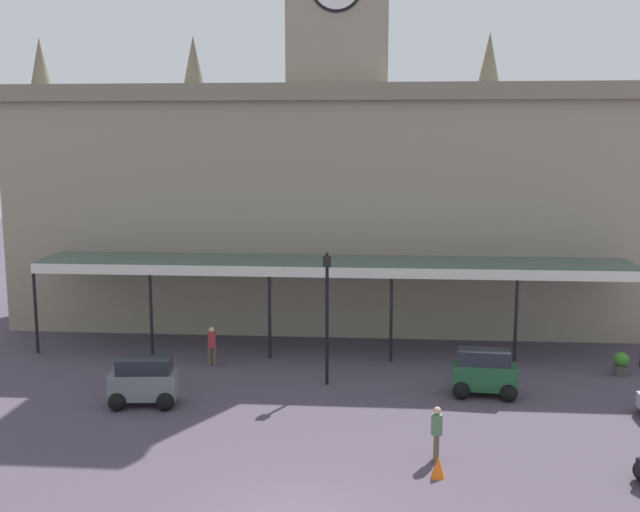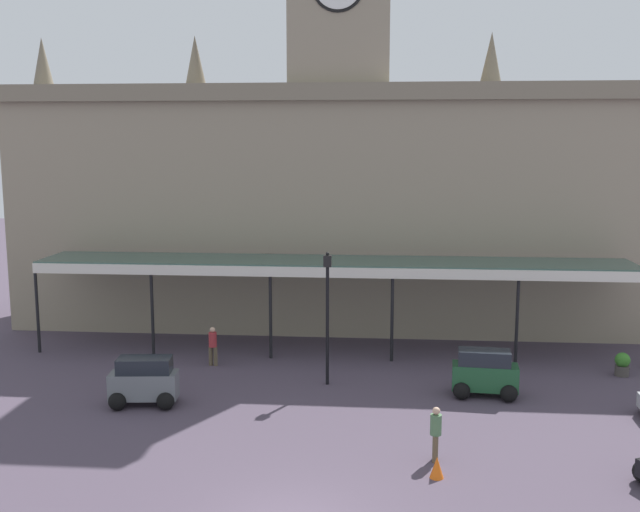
# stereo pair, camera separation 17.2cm
# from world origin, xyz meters

# --- Properties ---
(station_building) EXTENTS (32.76, 6.26, 20.22)m
(station_building) POSITION_xyz_m (-0.00, 20.75, 6.87)
(station_building) COLOR gray
(station_building) RESTS_ON ground
(entrance_canopy) EXTENTS (26.48, 3.26, 4.17)m
(entrance_canopy) POSITION_xyz_m (0.00, 15.39, 4.00)
(entrance_canopy) COLOR #38564C
(entrance_canopy) RESTS_ON ground
(car_grey_van) EXTENTS (2.49, 1.76, 1.77)m
(car_grey_van) POSITION_xyz_m (-6.29, 7.98, 0.81)
(car_grey_van) COLOR slate
(car_grey_van) RESTS_ON ground
(car_green_van) EXTENTS (2.47, 1.73, 1.77)m
(car_green_van) POSITION_xyz_m (6.03, 9.97, 0.81)
(car_green_van) COLOR #1E512D
(car_green_van) RESTS_ON ground
(pedestrian_crossing_forecourt) EXTENTS (0.34, 0.39, 1.67)m
(pedestrian_crossing_forecourt) POSITION_xyz_m (3.82, 4.15, 0.91)
(pedestrian_crossing_forecourt) COLOR brown
(pedestrian_crossing_forecourt) RESTS_ON ground
(pedestrian_near_entrance) EXTENTS (0.39, 0.34, 1.67)m
(pedestrian_near_entrance) POSITION_xyz_m (-4.92, 12.86, 0.91)
(pedestrian_near_entrance) COLOR brown
(pedestrian_near_entrance) RESTS_ON ground
(victorian_lamppost) EXTENTS (0.30, 0.30, 5.24)m
(victorian_lamppost) POSITION_xyz_m (0.10, 10.83, 3.23)
(victorian_lamppost) COLOR black
(victorian_lamppost) RESTS_ON ground
(traffic_cone) EXTENTS (0.40, 0.40, 0.63)m
(traffic_cone) POSITION_xyz_m (3.79, 3.03, 0.31)
(traffic_cone) COLOR orange
(traffic_cone) RESTS_ON ground
(planter_forecourt_centre) EXTENTS (0.60, 0.60, 0.96)m
(planter_forecourt_centre) POSITION_xyz_m (11.94, 12.91, 0.49)
(planter_forecourt_centre) COLOR #47423D
(planter_forecourt_centre) RESTS_ON ground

